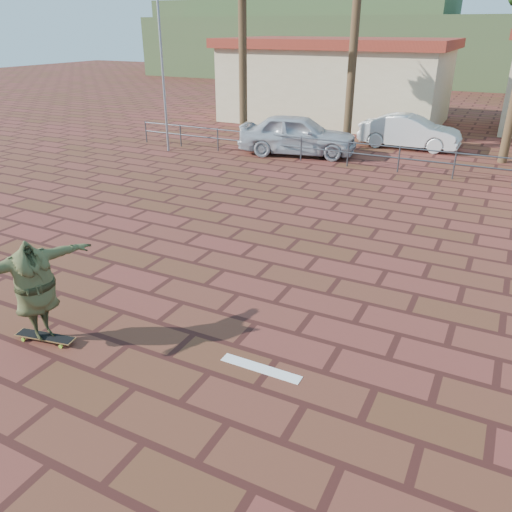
# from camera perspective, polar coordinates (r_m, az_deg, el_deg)

# --- Properties ---
(ground) EXTENTS (120.00, 120.00, 0.00)m
(ground) POSITION_cam_1_polar(r_m,az_deg,el_deg) (9.50, -0.02, -7.63)
(ground) COLOR maroon
(ground) RESTS_ON ground
(paint_stripe) EXTENTS (1.40, 0.22, 0.01)m
(paint_stripe) POSITION_cam_1_polar(r_m,az_deg,el_deg) (8.36, 0.55, -12.71)
(paint_stripe) COLOR white
(paint_stripe) RESTS_ON ground
(guardrail) EXTENTS (24.06, 0.06, 1.00)m
(guardrail) POSITION_cam_1_polar(r_m,az_deg,el_deg) (19.99, 16.07, 11.07)
(guardrail) COLOR #47494F
(guardrail) RESTS_ON ground
(flagpole) EXTENTS (1.30, 0.10, 8.00)m
(flagpole) POSITION_cam_1_polar(r_m,az_deg,el_deg) (22.63, -10.61, 23.25)
(flagpole) COLOR gray
(flagpole) RESTS_ON ground
(building_west) EXTENTS (12.60, 7.60, 4.50)m
(building_west) POSITION_cam_1_polar(r_m,az_deg,el_deg) (30.83, 9.10, 19.25)
(building_west) COLOR beige
(building_west) RESTS_ON ground
(hill_front) EXTENTS (70.00, 18.00, 6.00)m
(hill_front) POSITION_cam_1_polar(r_m,az_deg,el_deg) (57.31, 24.95, 20.58)
(hill_front) COLOR #384C28
(hill_front) RESTS_ON ground
(hill_back) EXTENTS (35.00, 14.00, 8.00)m
(hill_back) POSITION_cam_1_polar(r_m,az_deg,el_deg) (68.17, 5.27, 23.76)
(hill_back) COLOR #384C28
(hill_back) RESTS_ON ground
(longboard) EXTENTS (1.14, 0.45, 0.11)m
(longboard) POSITION_cam_1_polar(r_m,az_deg,el_deg) (9.70, -22.94, -8.50)
(longboard) COLOR olive
(longboard) RESTS_ON ground
(skateboarder) EXTENTS (1.32, 2.31, 1.82)m
(skateboarder) POSITION_cam_1_polar(r_m,az_deg,el_deg) (9.25, -23.88, -3.65)
(skateboarder) COLOR #484B28
(skateboarder) RESTS_ON longboard
(car_silver) EXTENTS (5.34, 3.07, 1.71)m
(car_silver) POSITION_cam_1_polar(r_m,az_deg,el_deg) (22.17, 4.80, 13.67)
(car_silver) COLOR #B7B9BE
(car_silver) RESTS_ON ground
(car_white) EXTENTS (4.45, 1.56, 1.46)m
(car_white) POSITION_cam_1_polar(r_m,az_deg,el_deg) (24.41, 17.15, 13.42)
(car_white) COLOR silver
(car_white) RESTS_ON ground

